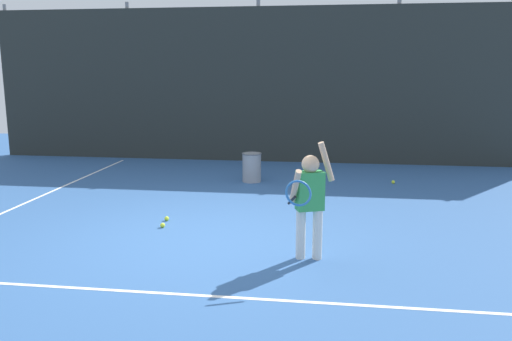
{
  "coord_description": "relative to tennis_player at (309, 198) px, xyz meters",
  "views": [
    {
      "loc": [
        1.65,
        -6.18,
        2.14
      ],
      "look_at": [
        0.73,
        0.36,
        0.85
      ],
      "focal_mm": 36.46,
      "sensor_mm": 36.0,
      "label": 1
    }
  ],
  "objects": [
    {
      "name": "tennis_ball_2",
      "position": [
        -2.03,
        0.94,
        -0.69
      ],
      "size": [
        0.07,
        0.07,
        0.07
      ],
      "primitive_type": "sphere",
      "color": "#CCE033",
      "rests_on": "ground"
    },
    {
      "name": "court_line_sideline",
      "position": [
        -4.67,
        1.5,
        -0.72
      ],
      "size": [
        0.05,
        9.0,
        0.0
      ],
      "primitive_type": "cube",
      "color": "white",
      "rests_on": "ground"
    },
    {
      "name": "tennis_ball_3",
      "position": [
        1.44,
        4.24,
        -0.69
      ],
      "size": [
        0.07,
        0.07,
        0.07
      ],
      "primitive_type": "sphere",
      "color": "#CCE033",
      "rests_on": "ground"
    },
    {
      "name": "ball_hopper",
      "position": [
        -1.26,
        4.06,
        -0.44
      ],
      "size": [
        0.38,
        0.38,
        0.56
      ],
      "color": "gray",
      "rests_on": "ground"
    },
    {
      "name": "fence_post_3",
      "position": [
        1.65,
        6.45,
        1.12
      ],
      "size": [
        0.09,
        0.09,
        3.69
      ],
      "primitive_type": "cylinder",
      "color": "slate",
      "rests_on": "ground"
    },
    {
      "name": "back_fence_windscreen",
      "position": [
        -1.46,
        6.39,
        1.04
      ],
      "size": [
        12.72,
        0.08,
        3.54
      ],
      "primitive_type": "cube",
      "color": "#282D2B",
      "rests_on": "ground"
    },
    {
      "name": "tennis_player",
      "position": [
        0.0,
        0.0,
        0.0
      ],
      "size": [
        0.55,
        0.76,
        1.35
      ],
      "rotation": [
        0.0,
        0.0,
        0.38
      ],
      "color": "silver",
      "rests_on": "ground"
    },
    {
      "name": "fence_post_0",
      "position": [
        -7.66,
        6.45,
        1.12
      ],
      "size": [
        0.09,
        0.09,
        3.69
      ],
      "primitive_type": "cylinder",
      "color": "slate",
      "rests_on": "ground"
    },
    {
      "name": "ground_plane",
      "position": [
        -1.46,
        0.5,
        -0.73
      ],
      "size": [
        20.0,
        20.0,
        0.0
      ],
      "primitive_type": "plane",
      "color": "#335B93"
    },
    {
      "name": "fence_post_2",
      "position": [
        -1.46,
        6.45,
        1.12
      ],
      "size": [
        0.09,
        0.09,
        3.69
      ],
      "primitive_type": "cylinder",
      "color": "slate",
      "rests_on": "ground"
    },
    {
      "name": "tennis_ball_0",
      "position": [
        -2.08,
        1.26,
        -0.69
      ],
      "size": [
        0.07,
        0.07,
        0.07
      ],
      "primitive_type": "sphere",
      "color": "#CCE033",
      "rests_on": "ground"
    },
    {
      "name": "fence_post_1",
      "position": [
        -4.56,
        6.45,
        1.12
      ],
      "size": [
        0.09,
        0.09,
        3.69
      ],
      "primitive_type": "cylinder",
      "color": "slate",
      "rests_on": "ground"
    },
    {
      "name": "court_line_baseline",
      "position": [
        -1.46,
        -1.13,
        -0.72
      ],
      "size": [
        9.0,
        0.05,
        0.0
      ],
      "primitive_type": "cube",
      "color": "white",
      "rests_on": "ground"
    }
  ]
}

